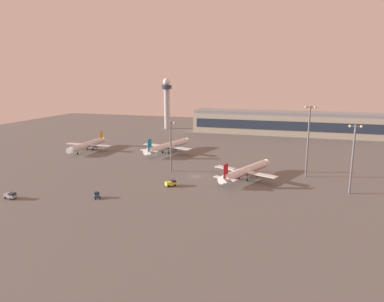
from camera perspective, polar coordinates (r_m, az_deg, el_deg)
ground_plane at (r=148.50m, az=0.58°, el=-4.09°), size 416.00×416.00×0.00m
terminal_building at (r=262.75m, az=15.75°, el=4.30°), size 140.33×22.40×16.40m
control_tower at (r=282.23m, az=-4.09°, el=8.24°), size 8.00×8.00×39.70m
airplane_mid_apron at (r=144.97m, az=8.61°, el=-3.21°), size 26.93×34.14×9.17m
airplane_taxiway_distant at (r=207.06m, az=-16.43°, el=0.99°), size 27.30×35.15×9.04m
airplane_near_gate at (r=193.08m, az=-3.95°, el=0.79°), size 29.94×38.15×9.93m
maintenance_van at (r=135.34m, az=-3.41°, el=-5.20°), size 4.29×4.33×2.25m
cargo_loader at (r=136.54m, az=-27.23°, el=-6.40°), size 4.33×2.41×2.25m
pushback_tug at (r=126.88m, az=-15.11°, el=-6.84°), size 3.38×3.50×2.05m
apron_light_central at (r=135.53m, az=24.51°, el=-0.55°), size 4.80×0.90×24.82m
apron_light_west at (r=151.69m, az=18.22°, el=2.10°), size 4.80×0.90×29.53m
apron_light_east at (r=153.90m, az=-3.45°, el=1.37°), size 4.80×0.90×22.09m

